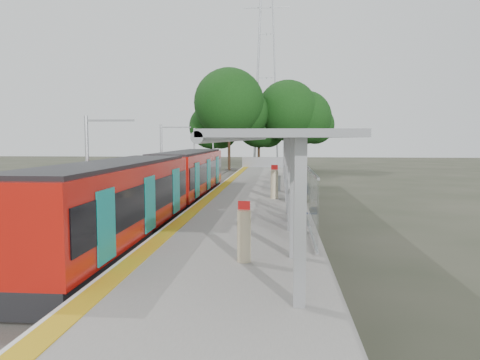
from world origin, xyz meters
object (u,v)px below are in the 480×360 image
object	(u,v)px
train	(162,185)
bench_far	(293,175)
info_pillar_near	(244,235)
litter_bin	(277,183)
bench_mid	(299,191)
info_pillar_far	(274,184)
bench_near	(295,208)

from	to	relation	value
train	bench_far	size ratio (longest dim) A/B	15.69
info_pillar_near	litter_bin	bearing A→B (deg)	94.57
bench_mid	litter_bin	bearing A→B (deg)	115.85
bench_far	litter_bin	xyz separation A→B (m)	(-1.23, -5.70, -0.10)
train	bench_mid	xyz separation A→B (m)	(7.10, 2.08, -0.46)
bench_mid	info_pillar_far	size ratio (longest dim) A/B	0.88
info_pillar_far	train	bearing A→B (deg)	-146.76
train	bench_near	xyz separation A→B (m)	(6.72, -4.15, -0.48)
info_pillar_near	litter_bin	world-z (taller)	info_pillar_near
litter_bin	train	bearing A→B (deg)	-128.72
bench_mid	bench_far	distance (m)	10.94
train	bench_far	world-z (taller)	train
train	info_pillar_near	xyz separation A→B (m)	(5.09, -10.66, -0.30)
litter_bin	bench_far	bearing A→B (deg)	77.85
train	bench_far	distance (m)	14.84
info_pillar_near	info_pillar_far	xyz separation A→B (m)	(0.67, 14.00, 0.10)
info_pillar_near	info_pillar_far	bearing A→B (deg)	94.32
train	bench_near	bearing A→B (deg)	-31.67
bench_far	info_pillar_far	size ratio (longest dim) A/B	0.90
bench_near	litter_bin	world-z (taller)	bench_near
info_pillar_near	litter_bin	distance (m)	18.00
bench_far	litter_bin	world-z (taller)	bench_far
info_pillar_near	info_pillar_far	size ratio (longest dim) A/B	0.89
bench_near	bench_mid	distance (m)	6.24
bench_near	train	bearing A→B (deg)	138.06
bench_far	info_pillar_far	distance (m)	9.78
info_pillar_near	litter_bin	xyz separation A→B (m)	(0.79, 17.98, -0.24)
bench_near	info_pillar_far	size ratio (longest dim) A/B	0.85
bench_far	info_pillar_near	xyz separation A→B (m)	(-2.01, -23.68, 0.14)
litter_bin	info_pillar_far	bearing A→B (deg)	-91.62
bench_far	info_pillar_near	world-z (taller)	info_pillar_near
bench_near	litter_bin	bearing A→B (deg)	83.97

